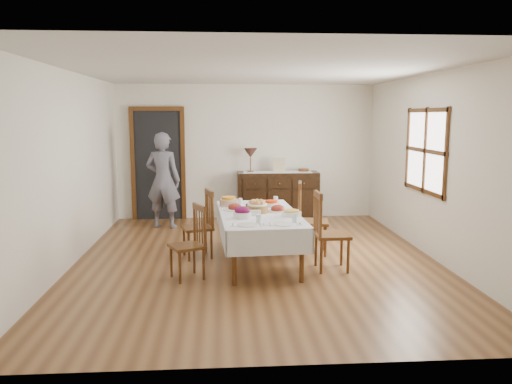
{
  "coord_description": "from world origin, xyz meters",
  "views": [
    {
      "loc": [
        -0.47,
        -6.75,
        2.0
      ],
      "look_at": [
        0.0,
        0.1,
        0.95
      ],
      "focal_mm": 35.0,
      "sensor_mm": 36.0,
      "label": 1
    }
  ],
  "objects": [
    {
      "name": "deco_bowl",
      "position": [
        1.11,
        2.75,
        0.96
      ],
      "size": [
        0.2,
        0.2,
        0.06
      ],
      "color": "#4F2C11",
      "rests_on": "sideboard"
    },
    {
      "name": "chair_right_far",
      "position": [
        0.79,
        0.3,
        0.53
      ],
      "size": [
        0.51,
        0.51,
        1.05
      ],
      "rotation": [
        0.0,
        0.0,
        1.4
      ],
      "color": "#4F2C11",
      "rests_on": "ground"
    },
    {
      "name": "casserole_dish",
      "position": [
        0.44,
        -0.38,
        0.74
      ],
      "size": [
        0.26,
        0.26,
        0.08
      ],
      "color": "white",
      "rests_on": "dining_table"
    },
    {
      "name": "carrot_bowl",
      "position": [
        0.24,
        0.32,
        0.74
      ],
      "size": [
        0.23,
        0.23,
        0.09
      ],
      "color": "white",
      "rests_on": "dining_table"
    },
    {
      "name": "bread_basket",
      "position": [
        0.0,
        -0.13,
        0.78
      ],
      "size": [
        0.29,
        0.29,
        0.18
      ],
      "color": "brown",
      "rests_on": "dining_table"
    },
    {
      "name": "beet_bowl",
      "position": [
        -0.22,
        -0.47,
        0.77
      ],
      "size": [
        0.23,
        0.23,
        0.15
      ],
      "color": "white",
      "rests_on": "dining_table"
    },
    {
      "name": "pineapple_bowl",
      "position": [
        -0.38,
        0.41,
        0.76
      ],
      "size": [
        0.27,
        0.27,
        0.14
      ],
      "color": "tan",
      "rests_on": "dining_table"
    },
    {
      "name": "ham_platter_b",
      "position": [
        0.29,
        -0.07,
        0.73
      ],
      "size": [
        0.32,
        0.32,
        0.11
      ],
      "color": "white",
      "rests_on": "dining_table"
    },
    {
      "name": "chair_left_far",
      "position": [
        -0.78,
        0.22,
        0.49
      ],
      "size": [
        0.49,
        0.49,
        0.96
      ],
      "rotation": [
        0.0,
        0.0,
        -1.29
      ],
      "color": "#4F2C11",
      "rests_on": "ground"
    },
    {
      "name": "setting_left",
      "position": [
        -0.13,
        -0.87,
        0.72
      ],
      "size": [
        0.43,
        0.31,
        0.1
      ],
      "color": "white",
      "rests_on": "dining_table"
    },
    {
      "name": "table_lamp",
      "position": [
        0.07,
        2.71,
        1.29
      ],
      "size": [
        0.26,
        0.26,
        0.46
      ],
      "color": "brown",
      "rests_on": "sideboard"
    },
    {
      "name": "person",
      "position": [
        -1.52,
        2.18,
        0.92
      ],
      "size": [
        0.65,
        0.5,
        1.84
      ],
      "primitive_type": "imported",
      "rotation": [
        0.0,
        0.0,
        2.89
      ],
      "color": "#5D5B67",
      "rests_on": "ground"
    },
    {
      "name": "setting_right",
      "position": [
        0.32,
        -0.85,
        0.72
      ],
      "size": [
        0.43,
        0.31,
        0.1
      ],
      "color": "white",
      "rests_on": "dining_table"
    },
    {
      "name": "runner",
      "position": [
        0.59,
        2.7,
        0.94
      ],
      "size": [
        1.3,
        0.35,
        0.01
      ],
      "color": "white",
      "rests_on": "sideboard"
    },
    {
      "name": "egg_basket",
      "position": [
        0.0,
        0.26,
        0.74
      ],
      "size": [
        0.29,
        0.29,
        0.1
      ],
      "color": "black",
      "rests_on": "dining_table"
    },
    {
      "name": "dining_table",
      "position": [
        0.02,
        -0.14,
        0.62
      ],
      "size": [
        1.16,
        2.1,
        0.7
      ],
      "rotation": [
        0.0,
        0.0,
        0.06
      ],
      "color": "silver",
      "rests_on": "ground"
    },
    {
      "name": "butter_dish",
      "position": [
        -0.04,
        -0.33,
        0.74
      ],
      "size": [
        0.14,
        0.1,
        0.07
      ],
      "color": "white",
      "rests_on": "dining_table"
    },
    {
      "name": "chair_left_near",
      "position": [
        -0.87,
        -0.71,
        0.46
      ],
      "size": [
        0.51,
        0.51,
        0.92
      ],
      "rotation": [
        0.0,
        0.0,
        -1.13
      ],
      "color": "#4F2C11",
      "rests_on": "ground"
    },
    {
      "name": "room_shell",
      "position": [
        -0.15,
        0.42,
        1.64
      ],
      "size": [
        5.02,
        6.02,
        2.65
      ],
      "color": "silver",
      "rests_on": "ground"
    },
    {
      "name": "sideboard",
      "position": [
        0.6,
        2.72,
        0.47
      ],
      "size": [
        1.55,
        0.56,
        0.93
      ],
      "color": "black",
      "rests_on": "ground"
    },
    {
      "name": "picture_frame",
      "position": [
        0.62,
        2.67,
        1.07
      ],
      "size": [
        0.22,
        0.08,
        0.28
      ],
      "color": "tan",
      "rests_on": "sideboard"
    },
    {
      "name": "glass_far_b",
      "position": [
        0.32,
        0.54,
        0.76
      ],
      "size": [
        0.07,
        0.07,
        0.11
      ],
      "color": "white",
      "rests_on": "dining_table"
    },
    {
      "name": "ground",
      "position": [
        0.0,
        0.0,
        0.0
      ],
      "size": [
        6.0,
        6.0,
        0.0
      ],
      "primitive_type": "plane",
      "color": "brown"
    },
    {
      "name": "glass_far_a",
      "position": [
        -0.2,
        0.52,
        0.75
      ],
      "size": [
        0.06,
        0.06,
        0.09
      ],
      "color": "white",
      "rests_on": "dining_table"
    },
    {
      "name": "ham_platter_a",
      "position": [
        -0.3,
        0.09,
        0.73
      ],
      "size": [
        0.33,
        0.33,
        0.11
      ],
      "color": "white",
      "rests_on": "dining_table"
    },
    {
      "name": "chair_right_near",
      "position": [
        0.9,
        -0.5,
        0.52
      ],
      "size": [
        0.43,
        0.43,
        1.04
      ],
      "rotation": [
        0.0,
        0.0,
        1.58
      ],
      "color": "#4F2C11",
      "rests_on": "ground"
    }
  ]
}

